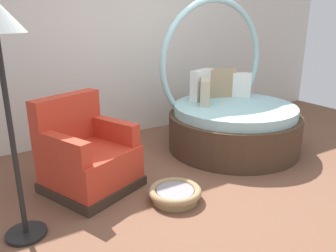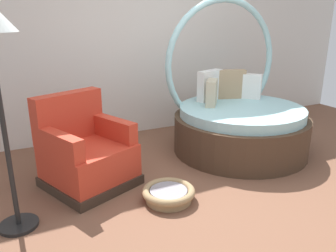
% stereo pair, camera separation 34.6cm
% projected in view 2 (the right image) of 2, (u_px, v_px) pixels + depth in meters
% --- Properties ---
extents(ground_plane, '(8.00, 8.00, 0.02)m').
position_uv_depth(ground_plane, '(210.00, 192.00, 3.41)').
color(ground_plane, brown).
extents(back_wall, '(8.00, 0.12, 3.10)m').
position_uv_depth(back_wall, '(132.00, 27.00, 4.77)').
color(back_wall, silver).
rests_on(back_wall, ground_plane).
extents(round_daybed, '(1.72, 1.72, 1.94)m').
position_uv_depth(round_daybed, '(238.00, 120.00, 4.39)').
color(round_daybed, '#473323').
rests_on(round_daybed, ground_plane).
extents(red_armchair, '(1.04, 1.04, 0.94)m').
position_uv_depth(red_armchair, '(86.00, 154.00, 3.47)').
color(red_armchair, '#38281E').
rests_on(red_armchair, ground_plane).
extents(pet_basket, '(0.51, 0.51, 0.13)m').
position_uv_depth(pet_basket, '(169.00, 194.00, 3.21)').
color(pet_basket, '#9E7F56').
rests_on(pet_basket, ground_plane).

